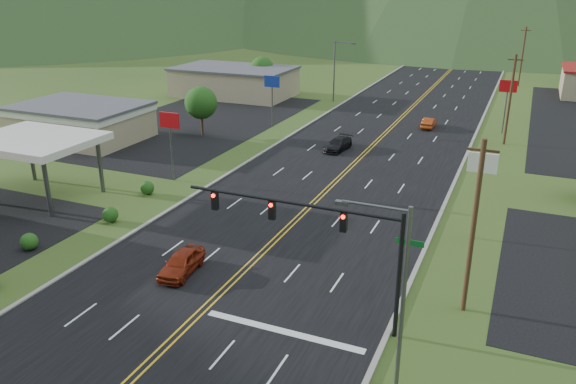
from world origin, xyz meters
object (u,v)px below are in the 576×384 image
at_px(traffic_signal, 325,231).
at_px(gas_canopy, 34,142).
at_px(streetlight_east, 397,288).
at_px(car_dark_mid, 338,145).
at_px(car_red_far, 429,123).
at_px(car_red_near, 182,263).
at_px(streetlight_west, 336,67).

bearing_deg(traffic_signal, gas_canopy, 164.30).
distance_m(streetlight_east, car_dark_mid, 38.24).
height_order(traffic_signal, car_red_far, traffic_signal).
distance_m(gas_canopy, car_red_far, 45.68).
bearing_deg(car_red_near, car_red_far, 74.10).
height_order(streetlight_east, car_red_far, streetlight_east).
bearing_deg(car_red_near, streetlight_east, -25.69).
relative_size(streetlight_east, car_dark_mid, 1.98).
bearing_deg(car_red_far, streetlight_east, 99.27).
bearing_deg(car_dark_mid, streetlight_east, -61.25).
bearing_deg(traffic_signal, streetlight_west, 107.97).
xyz_separation_m(traffic_signal, gas_canopy, (-28.48, 8.00, -0.46)).
height_order(traffic_signal, gas_canopy, traffic_signal).
xyz_separation_m(streetlight_west, car_red_far, (16.04, -10.93, -4.54)).
relative_size(traffic_signal, streetlight_east, 1.46).
distance_m(streetlight_west, gas_canopy, 49.10).
xyz_separation_m(car_dark_mid, car_red_far, (7.38, 13.85, -0.02)).
bearing_deg(car_red_far, car_red_near, 81.23).
height_order(streetlight_east, gas_canopy, streetlight_east).
xyz_separation_m(streetlight_east, car_red_far, (-6.82, 49.07, -4.54)).
distance_m(car_dark_mid, car_red_far, 15.70).
distance_m(streetlight_east, car_red_near, 16.20).
distance_m(streetlight_east, car_red_far, 49.75).
distance_m(streetlight_east, streetlight_west, 64.21).
bearing_deg(car_dark_mid, car_red_near, -84.05).
bearing_deg(streetlight_west, car_red_near, -81.45).
bearing_deg(streetlight_east, gas_canopy, 160.12).
bearing_deg(streetlight_west, car_dark_mid, -70.74).
xyz_separation_m(traffic_signal, car_red_far, (-2.13, 45.08, -4.69)).
height_order(streetlight_east, car_red_near, streetlight_east).
height_order(streetlight_east, car_dark_mid, streetlight_east).
relative_size(gas_canopy, car_red_far, 2.58).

